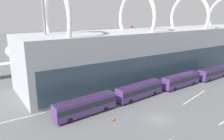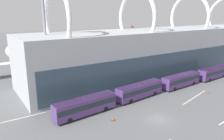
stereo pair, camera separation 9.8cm
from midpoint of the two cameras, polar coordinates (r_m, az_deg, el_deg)
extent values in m
plane|color=slate|center=(42.26, 11.97, -12.42)|extent=(440.00, 440.00, 0.00)
cube|color=#B2B7BC|center=(93.80, 23.28, 6.06)|extent=(139.39, 18.21, 14.05)
torus|color=white|center=(53.52, -14.35, 12.56)|extent=(1.10, 16.41, 16.41)
torus|color=white|center=(65.71, 6.26, 13.20)|extent=(1.10, 16.41, 16.41)
torus|color=white|center=(83.21, 19.36, 12.75)|extent=(1.10, 16.41, 16.41)
cylinder|color=silver|center=(77.07, -21.97, 2.99)|extent=(6.90, 31.51, 5.15)
sphere|color=silver|center=(92.06, -24.62, 4.45)|extent=(5.05, 5.05, 5.05)
cone|color=silver|center=(62.39, -18.07, 0.82)|extent=(5.27, 7.13, 4.90)
cube|color=silver|center=(75.43, -21.51, 2.10)|extent=(34.09, 5.79, 0.35)
cylinder|color=gray|center=(78.68, -14.79, 2.11)|extent=(2.38, 3.28, 2.21)
cube|color=red|center=(62.27, -18.62, 4.87)|extent=(0.68, 5.06, 7.21)
cube|color=silver|center=(62.98, -18.34, 1.41)|extent=(13.56, 3.95, 0.28)
cylinder|color=gray|center=(87.52, -23.69, 2.46)|extent=(0.36, 0.36, 3.85)
cylinder|color=black|center=(87.91, -23.56, 1.23)|extent=(0.51, 1.12, 1.10)
cylinder|color=gray|center=(74.96, -23.85, 0.59)|extent=(0.36, 0.36, 3.85)
cylinder|color=black|center=(75.41, -23.71, -0.83)|extent=(0.51, 1.12, 1.10)
cylinder|color=gray|center=(76.67, -19.01, 1.33)|extent=(0.36, 0.36, 3.85)
cylinder|color=black|center=(77.11, -18.90, -0.06)|extent=(0.51, 1.12, 1.10)
cylinder|color=silver|center=(104.08, 4.31, 7.12)|extent=(24.57, 32.82, 5.50)
sphere|color=silver|center=(121.84, 3.69, 8.21)|extent=(5.39, 5.39, 5.39)
cone|color=silver|center=(86.40, 5.18, 5.59)|extent=(8.73, 9.45, 5.23)
cube|color=silver|center=(102.05, 4.39, 6.43)|extent=(33.89, 24.50, 0.35)
cylinder|color=gray|center=(102.00, -1.67, 5.67)|extent=(3.95, 4.31, 2.30)
cylinder|color=gray|center=(103.63, 10.33, 5.58)|extent=(3.95, 4.31, 2.30)
cube|color=red|center=(86.66, 5.21, 8.82)|extent=(3.44, 4.85, 7.96)
cube|color=silver|center=(87.18, 5.14, 6.03)|extent=(13.65, 10.64, 0.28)
cylinder|color=gray|center=(116.34, 3.85, 6.52)|extent=(0.36, 0.36, 4.49)
cylinder|color=black|center=(116.67, 3.83, 5.43)|extent=(0.99, 1.16, 1.10)
cylinder|color=gray|center=(102.12, 2.36, 5.42)|extent=(0.36, 0.36, 4.49)
cylinder|color=black|center=(102.50, 2.35, 4.18)|extent=(0.99, 1.16, 1.10)
cylinder|color=gray|center=(102.66, 6.37, 5.40)|extent=(0.36, 0.36, 4.49)
cylinder|color=black|center=(103.04, 6.34, 4.16)|extent=(0.99, 1.16, 1.10)
cube|color=#56387A|center=(42.49, -7.01, -9.26)|extent=(12.85, 3.41, 2.98)
cube|color=#232D38|center=(42.37, -7.02, -8.89)|extent=(12.60, 3.42, 1.04)
cube|color=silver|center=(41.94, -7.07, -7.48)|extent=(12.47, 3.31, 0.12)
cylinder|color=black|center=(45.87, -3.45, -9.18)|extent=(1.02, 0.37, 1.00)
cylinder|color=black|center=(44.12, -1.70, -10.16)|extent=(1.02, 0.37, 1.00)
cylinder|color=black|center=(42.36, -12.45, -11.62)|extent=(1.02, 0.37, 1.00)
cylinder|color=black|center=(40.46, -10.97, -12.85)|extent=(1.02, 0.37, 1.00)
cube|color=#56387A|center=(50.68, 7.19, -5.27)|extent=(12.88, 3.62, 2.98)
cube|color=#232D38|center=(50.58, 7.20, -4.95)|extent=(12.63, 3.63, 1.04)
cube|color=silver|center=(50.21, 7.24, -3.73)|extent=(12.49, 3.51, 0.12)
cylinder|color=black|center=(54.62, 9.16, -5.38)|extent=(1.02, 0.38, 1.00)
cylinder|color=black|center=(53.18, 11.03, -6.02)|extent=(1.02, 0.38, 1.00)
cylinder|color=black|center=(49.37, 2.94, -7.40)|extent=(1.02, 0.38, 1.00)
cylinder|color=black|center=(47.79, 4.83, -8.20)|extent=(1.02, 0.38, 1.00)
cube|color=#56387A|center=(60.62, 17.58, -2.52)|extent=(12.80, 3.04, 2.98)
cube|color=#232D38|center=(60.54, 17.60, -2.25)|extent=(12.55, 3.06, 1.04)
cube|color=silver|center=(60.24, 17.68, -1.22)|extent=(12.42, 2.95, 0.12)
cylinder|color=black|center=(64.75, 18.74, -2.80)|extent=(1.01, 0.34, 1.00)
cylinder|color=black|center=(63.52, 20.46, -3.28)|extent=(1.01, 0.34, 1.00)
cylinder|color=black|center=(58.70, 14.26, -4.23)|extent=(1.01, 0.34, 1.00)
cylinder|color=black|center=(57.34, 16.05, -4.81)|extent=(1.01, 0.34, 1.00)
cube|color=#56387A|center=(71.97, 24.97, -0.58)|extent=(12.81, 3.07, 2.98)
cube|color=#232D38|center=(71.90, 25.00, -0.35)|extent=(12.55, 3.09, 1.04)
cube|color=silver|center=(71.64, 25.09, 0.53)|extent=(12.42, 2.98, 0.12)
cylinder|color=black|center=(76.21, 25.55, -0.92)|extent=(1.01, 0.34, 1.00)
cylinder|color=black|center=(75.20, 27.10, -1.29)|extent=(1.01, 0.34, 1.00)
cylinder|color=black|center=(69.53, 22.43, -1.97)|extent=(1.01, 0.34, 1.00)
cylinder|color=black|center=(68.42, 24.09, -2.40)|extent=(1.01, 0.34, 1.00)
cylinder|color=gray|center=(55.00, -16.99, 7.85)|extent=(0.65, 0.65, 26.26)
cube|color=silver|center=(54.89, 20.75, -6.63)|extent=(11.74, 2.90, 0.01)
cube|color=silver|center=(44.99, -23.16, -11.59)|extent=(9.84, 0.34, 0.01)
cube|color=black|center=(40.89, 0.27, -13.02)|extent=(0.53, 0.53, 0.02)
cone|color=#EA5914|center=(40.71, 0.27, -12.54)|extent=(0.39, 0.39, 0.74)
cube|color=black|center=(58.76, 23.63, -5.52)|extent=(0.45, 0.45, 0.02)
cone|color=#EA5914|center=(58.65, 23.66, -5.18)|extent=(0.33, 0.33, 0.72)
camera|label=1|loc=(0.05, -90.05, -0.01)|focal=35.00mm
camera|label=2|loc=(0.05, 89.95, 0.01)|focal=35.00mm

